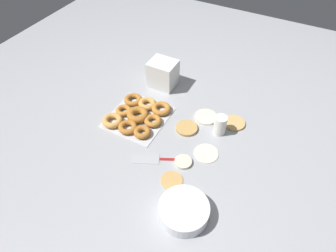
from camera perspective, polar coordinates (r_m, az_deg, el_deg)
ground_plane at (r=1.50m, az=1.90°, el=-2.22°), size 3.00×3.00×0.00m
pancake_0 at (r=1.61m, az=7.20°, el=1.72°), size 0.12×0.12×0.01m
pancake_1 at (r=1.34m, az=0.70°, el=-10.26°), size 0.10×0.10×0.01m
pancake_2 at (r=1.54m, az=3.57°, el=-0.40°), size 0.11×0.11×0.02m
pancake_3 at (r=1.44m, az=7.28°, el=-5.13°), size 0.12×0.12×0.01m
pancake_4 at (r=1.60m, az=12.47°, el=0.58°), size 0.11×0.11×0.01m
pancake_5 at (r=1.40m, az=2.91°, el=-6.85°), size 0.08×0.08×0.02m
donut_tray at (r=1.60m, az=-5.79°, el=2.10°), size 0.32×0.30×0.04m
batter_bowl at (r=1.24m, az=3.02°, el=-15.82°), size 0.21×0.21×0.06m
container_stack at (r=1.76m, az=-0.97°, el=9.93°), size 0.13×0.15×0.16m
paper_cup at (r=1.51m, az=9.89°, el=0.19°), size 0.06×0.06×0.11m
spatula at (r=1.41m, az=-2.95°, el=-6.24°), size 0.15×0.27×0.01m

